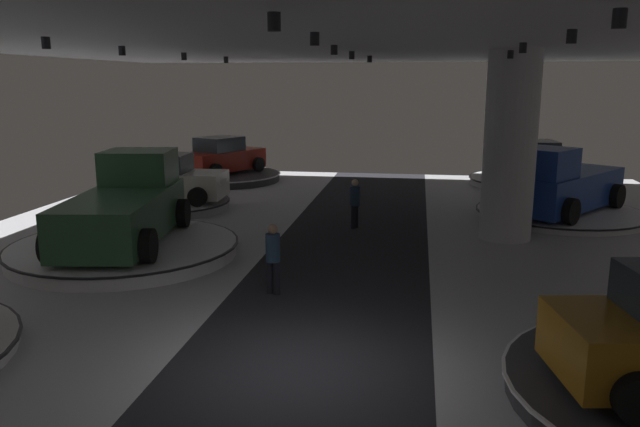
# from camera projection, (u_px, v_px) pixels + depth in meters

# --- Properties ---
(ground) EXTENTS (24.00, 44.00, 0.06)m
(ground) POSITION_uv_depth(u_px,v_px,m) (298.00, 371.00, 10.15)
(ground) COLOR #B2B2B7
(ceiling_with_spotlights) EXTENTS (24.00, 44.00, 0.39)m
(ceiling_with_spotlights) POSITION_uv_depth(u_px,v_px,m) (295.00, 16.00, 8.97)
(ceiling_with_spotlights) COLOR silver
(column_right) EXTENTS (1.51, 1.51, 5.50)m
(column_right) POSITION_uv_depth(u_px,v_px,m) (510.00, 146.00, 18.01)
(column_right) COLOR silver
(column_right) RESTS_ON ground
(display_platform_far_right) EXTENTS (5.68, 5.68, 0.23)m
(display_platform_far_right) POSITION_uv_depth(u_px,v_px,m) (560.00, 213.00, 21.42)
(display_platform_far_right) COLOR silver
(display_platform_far_right) RESTS_ON ground
(pickup_truck_far_right) EXTENTS (4.86, 5.50, 2.30)m
(pickup_truck_far_right) POSITION_uv_depth(u_px,v_px,m) (558.00, 185.00, 20.98)
(pickup_truck_far_right) COLOR navy
(pickup_truck_far_right) RESTS_ON display_platform_far_right
(display_platform_far_left) EXTENTS (4.51, 4.51, 0.31)m
(display_platform_far_left) POSITION_uv_depth(u_px,v_px,m) (168.00, 204.00, 22.80)
(display_platform_far_left) COLOR #B7B7BC
(display_platform_far_left) RESTS_ON ground
(display_car_far_left) EXTENTS (4.32, 2.40, 1.71)m
(display_car_far_left) POSITION_uv_depth(u_px,v_px,m) (166.00, 180.00, 22.61)
(display_car_far_left) COLOR silver
(display_car_far_left) RESTS_ON display_platform_far_left
(display_platform_deep_right) EXTENTS (5.74, 5.74, 0.31)m
(display_platform_deep_right) POSITION_uv_depth(u_px,v_px,m) (534.00, 181.00, 27.97)
(display_platform_deep_right) COLOR silver
(display_platform_deep_right) RESTS_ON ground
(display_car_deep_right) EXTENTS (2.47, 4.34, 1.71)m
(display_car_deep_right) POSITION_uv_depth(u_px,v_px,m) (535.00, 161.00, 27.75)
(display_car_deep_right) COLOR #2D5638
(display_car_deep_right) RESTS_ON display_platform_deep_right
(display_platform_deep_left) EXTENTS (5.43, 5.43, 0.36)m
(display_platform_deep_left) POSITION_uv_depth(u_px,v_px,m) (223.00, 177.00, 29.12)
(display_platform_deep_left) COLOR #333338
(display_platform_deep_left) RESTS_ON ground
(display_car_deep_left) EXTENTS (3.57, 4.56, 1.71)m
(display_car_deep_left) POSITION_uv_depth(u_px,v_px,m) (222.00, 157.00, 28.90)
(display_car_deep_left) COLOR maroon
(display_car_deep_left) RESTS_ON display_platform_deep_left
(display_platform_mid_left) EXTENTS (6.07, 6.07, 0.37)m
(display_platform_mid_left) POSITION_uv_depth(u_px,v_px,m) (125.00, 249.00, 16.65)
(display_platform_mid_left) COLOR silver
(display_platform_mid_left) RESTS_ON ground
(pickup_truck_mid_left) EXTENTS (3.28, 5.55, 2.30)m
(pickup_truck_mid_left) POSITION_uv_depth(u_px,v_px,m) (126.00, 206.00, 16.73)
(pickup_truck_mid_left) COLOR #2D5638
(pickup_truck_mid_left) RESTS_ON display_platform_mid_left
(visitor_walking_near) EXTENTS (0.32, 0.32, 1.59)m
(visitor_walking_near) POSITION_uv_depth(u_px,v_px,m) (273.00, 255.00, 13.55)
(visitor_walking_near) COLOR black
(visitor_walking_near) RESTS_ON ground
(visitor_walking_far) EXTENTS (0.32, 0.32, 1.59)m
(visitor_walking_far) POSITION_uv_depth(u_px,v_px,m) (355.00, 200.00, 19.62)
(visitor_walking_far) COLOR black
(visitor_walking_far) RESTS_ON ground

